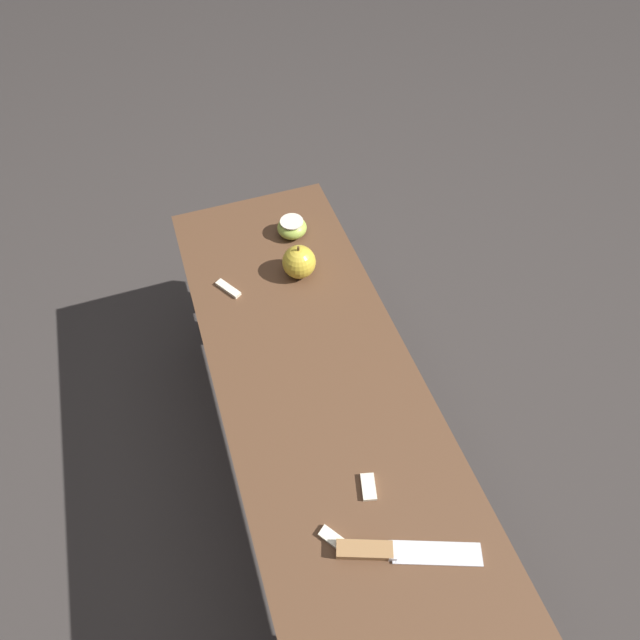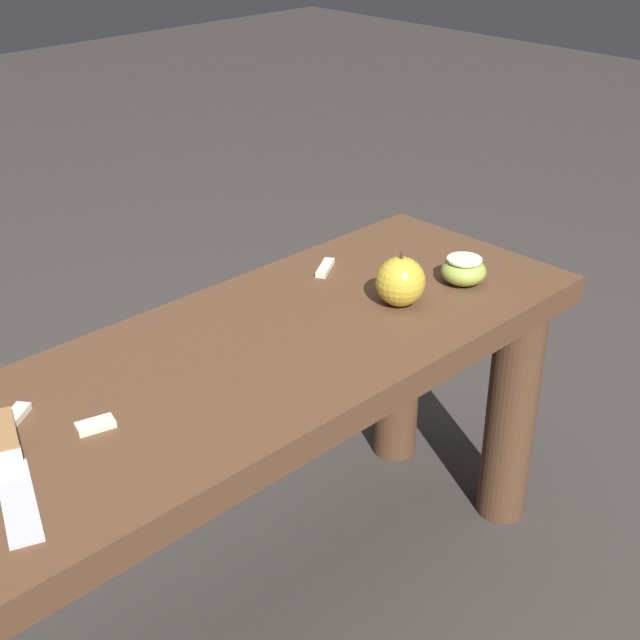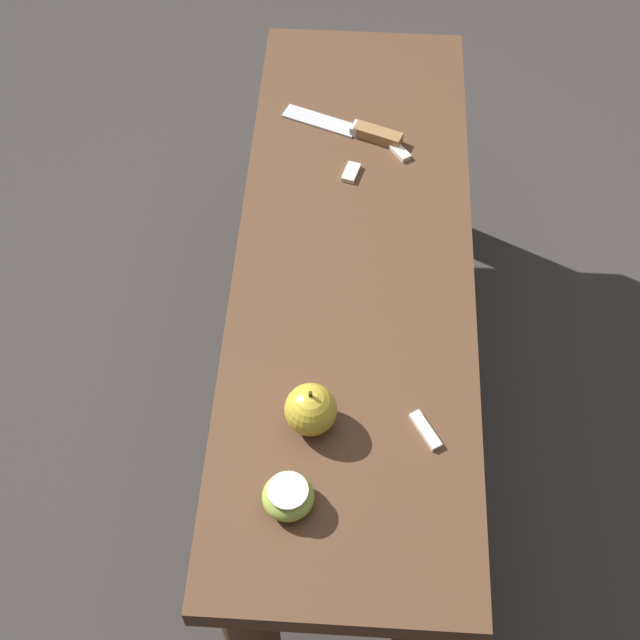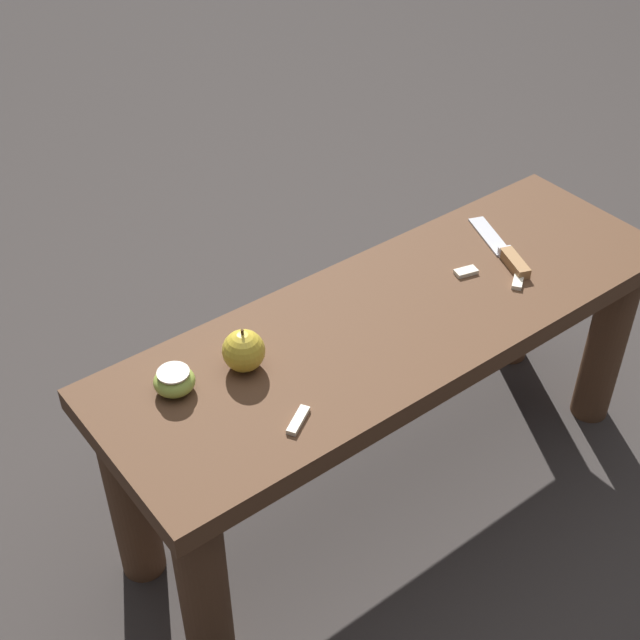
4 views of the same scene
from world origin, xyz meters
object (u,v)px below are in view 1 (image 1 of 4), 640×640
at_px(apple_whole, 299,262).
at_px(apple_cut, 292,227).
at_px(knife, 387,551).
at_px(wooden_bench, 324,420).

height_order(apple_whole, apple_cut, apple_whole).
bearing_deg(knife, apple_whole, 106.09).
bearing_deg(wooden_bench, apple_whole, -9.26).
distance_m(wooden_bench, apple_cut, 0.43).
bearing_deg(knife, apple_cut, 105.18).
relative_size(wooden_bench, apple_whole, 14.06).
relative_size(wooden_bench, knife, 5.27).
xyz_separation_m(knife, apple_whole, (0.56, -0.05, 0.03)).
relative_size(knife, apple_whole, 2.67).
xyz_separation_m(wooden_bench, apple_cut, (0.40, -0.07, 0.13)).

